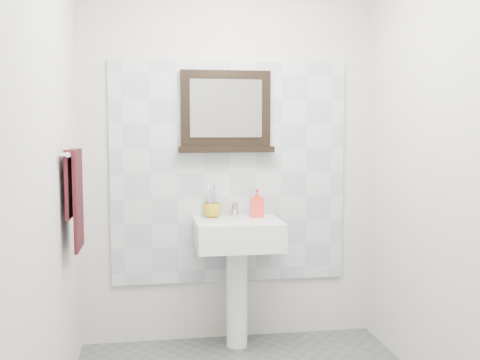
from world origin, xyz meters
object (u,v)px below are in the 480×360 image
(pedestal_sink, at_px, (238,248))
(hand_towel, at_px, (75,191))
(framed_mirror, at_px, (226,114))
(soap_dispenser, at_px, (257,203))
(toothbrush_cup, at_px, (212,210))

(pedestal_sink, xyz_separation_m, hand_towel, (-0.96, -0.41, 0.43))
(framed_mirror, bearing_deg, pedestal_sink, -73.81)
(pedestal_sink, relative_size, hand_towel, 1.75)
(soap_dispenser, bearing_deg, framed_mirror, 160.63)
(soap_dispenser, height_order, hand_towel, hand_towel)
(toothbrush_cup, relative_size, framed_mirror, 0.19)
(soap_dispenser, bearing_deg, pedestal_sink, -141.80)
(pedestal_sink, distance_m, hand_towel, 1.13)
(toothbrush_cup, bearing_deg, hand_towel, -146.13)
(hand_towel, bearing_deg, toothbrush_cup, 33.87)
(pedestal_sink, bearing_deg, soap_dispenser, 37.42)
(pedestal_sink, distance_m, toothbrush_cup, 0.31)
(soap_dispenser, relative_size, framed_mirror, 0.29)
(toothbrush_cup, relative_size, soap_dispenser, 0.65)
(framed_mirror, height_order, hand_towel, framed_mirror)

